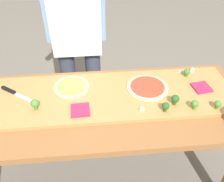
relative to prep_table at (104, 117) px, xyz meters
The scene contains 18 objects.
ground_plane 0.64m from the prep_table, ahead, with size 8.00×8.00×0.00m, color #6B665B.
prep_table is the anchor object (origin of this frame).
cutting_board 0.14m from the prep_table, 53.04° to the left, with size 1.49×0.45×0.02m, color #B27F47.
chefs_knife 0.56m from the prep_table, 167.23° to the left, with size 0.24×0.18×0.02m.
pizza_whole_pesto_green 0.27m from the prep_table, 142.66° to the left, with size 0.22×0.22×0.02m.
pizza_whole_tomato_red 0.32m from the prep_table, 19.02° to the left, with size 0.25×0.25×0.02m.
pizza_slice_near_left 0.20m from the prep_table, 153.00° to the right, with size 0.10×0.10×0.01m, color #9E234C.
pizza_slice_near_right 0.62m from the prep_table, ahead, with size 0.10×0.10×0.01m, color #9E234C.
broccoli_floret_center_right 0.41m from the prep_table, behind, with size 0.05×0.05×0.07m.
broccoli_floret_front_mid 0.53m from the prep_table, 12.66° to the right, with size 0.04×0.04×0.06m.
broccoli_floret_front_left 0.61m from the prep_table, 19.33° to the left, with size 0.04×0.04×0.06m.
broccoli_floret_back_right 0.65m from the prep_table, 10.84° to the right, with size 0.04×0.04×0.05m.
broccoli_floret_front_right 0.44m from the prep_table, ahead, with size 0.05×0.05×0.06m.
broccoli_floret_center_left 0.39m from the prep_table, 18.84° to the right, with size 0.04×0.04×0.06m.
cheese_crumble_a 0.68m from the prep_table, 21.89° to the left, with size 0.02×0.02×0.02m, color white.
cheese_crumble_b 0.27m from the prep_table, 25.70° to the right, with size 0.02×0.02×0.02m, color silver.
cheese_crumble_c 0.60m from the prep_table, 24.50° to the left, with size 0.02×0.02×0.02m, color white.
cook_center 0.69m from the prep_table, 104.45° to the left, with size 0.54×0.39×1.67m.
Camera 1 is at (-0.05, -1.05, 1.70)m, focal length 39.17 mm.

